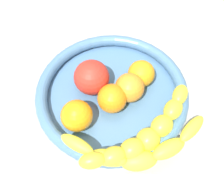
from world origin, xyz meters
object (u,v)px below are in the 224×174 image
(orange_mid_left, at_px, (141,74))
(banana_draped_left, at_px, (138,151))
(fruit_bowl, at_px, (112,95))
(banana_draped_right, at_px, (145,134))
(orange_front, at_px, (130,88))
(orange_mid_right, at_px, (112,98))
(orange_rear, at_px, (77,116))
(tomato_red, at_px, (92,77))

(orange_mid_left, bearing_deg, banana_draped_left, -70.11)
(orange_mid_left, bearing_deg, fruit_bowl, -125.03)
(orange_mid_left, bearing_deg, banana_draped_right, -65.38)
(orange_front, bearing_deg, banana_draped_left, -60.63)
(fruit_bowl, height_order, orange_mid_right, orange_mid_right)
(fruit_bowl, height_order, orange_rear, orange_rear)
(banana_draped_right, distance_m, orange_mid_right, 0.10)
(orange_mid_right, xyz_separation_m, tomato_red, (-0.06, 0.02, 0.01))
(banana_draped_right, relative_size, tomato_red, 3.27)
(orange_mid_right, relative_size, orange_rear, 0.96)
(orange_front, xyz_separation_m, orange_mid_right, (-0.02, -0.04, -0.00))
(banana_draped_left, distance_m, orange_mid_right, 0.12)
(orange_mid_left, relative_size, orange_rear, 0.92)
(orange_mid_right, bearing_deg, banana_draped_right, -27.25)
(orange_mid_left, bearing_deg, tomato_red, -146.56)
(fruit_bowl, xyz_separation_m, orange_rear, (-0.03, -0.09, 0.03))
(orange_mid_left, distance_m, orange_rear, 0.16)
(orange_rear, height_order, tomato_red, tomato_red)
(fruit_bowl, xyz_separation_m, orange_mid_right, (0.01, -0.02, 0.03))
(orange_rear, bearing_deg, fruit_bowl, 69.89)
(tomato_red, bearing_deg, orange_rear, -81.20)
(orange_mid_left, relative_size, tomato_red, 0.78)
(orange_front, bearing_deg, orange_mid_right, -119.00)
(orange_front, relative_size, tomato_red, 0.82)
(fruit_bowl, height_order, banana_draped_right, banana_draped_right)
(orange_mid_left, xyz_separation_m, orange_mid_right, (-0.03, -0.08, 0.00))
(banana_draped_right, bearing_deg, orange_rear, -171.74)
(banana_draped_right, bearing_deg, banana_draped_left, -89.36)
(banana_draped_right, distance_m, orange_front, 0.11)
(fruit_bowl, bearing_deg, orange_front, 23.02)
(orange_mid_left, height_order, orange_mid_right, orange_mid_right)
(tomato_red, bearing_deg, orange_mid_left, 33.44)
(banana_draped_left, distance_m, tomato_red, 0.18)
(banana_draped_right, xyz_separation_m, orange_mid_left, (-0.06, 0.13, -0.00))
(orange_mid_left, distance_m, orange_mid_right, 0.09)
(banana_draped_left, bearing_deg, orange_rear, 173.09)
(banana_draped_left, bearing_deg, tomato_red, 144.20)
(orange_mid_left, height_order, tomato_red, tomato_red)
(orange_mid_left, xyz_separation_m, orange_rear, (-0.07, -0.15, 0.00))
(orange_mid_right, bearing_deg, orange_front, 61.00)
(orange_front, xyz_separation_m, tomato_red, (-0.08, -0.01, 0.01))
(banana_draped_right, height_order, orange_rear, orange_rear)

